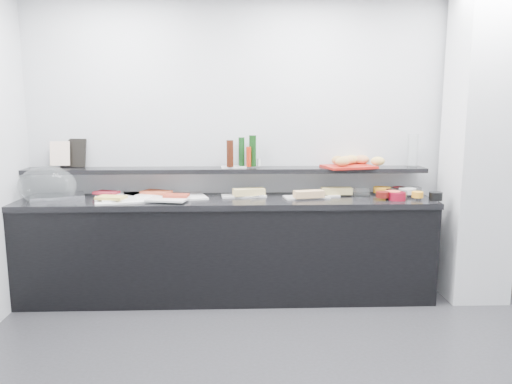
{
  "coord_description": "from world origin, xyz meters",
  "views": [
    {
      "loc": [
        -0.6,
        -2.6,
        1.7
      ],
      "look_at": [
        -0.45,
        1.45,
        1.0
      ],
      "focal_mm": 35.0,
      "sensor_mm": 36.0,
      "label": 1
    }
  ],
  "objects_px": {
    "framed_print": "(73,153)",
    "carafe": "(413,151)",
    "condiment_tray": "(234,167)",
    "cloche_base": "(58,197)",
    "bread_tray": "(349,167)",
    "sandwich_plate_mid": "(306,197)"
  },
  "relations": [
    {
      "from": "framed_print",
      "to": "carafe",
      "type": "xyz_separation_m",
      "value": [
        3.09,
        -0.09,
        0.02
      ]
    },
    {
      "from": "condiment_tray",
      "to": "carafe",
      "type": "distance_m",
      "value": 1.64
    },
    {
      "from": "cloche_base",
      "to": "carafe",
      "type": "relative_size",
      "value": 1.45
    },
    {
      "from": "framed_print",
      "to": "bread_tray",
      "type": "xyz_separation_m",
      "value": [
        2.5,
        -0.13,
        -0.12
      ]
    },
    {
      "from": "cloche_base",
      "to": "condiment_tray",
      "type": "bearing_deg",
      "value": -13.44
    },
    {
      "from": "sandwich_plate_mid",
      "to": "carafe",
      "type": "bearing_deg",
      "value": 1.42
    },
    {
      "from": "cloche_base",
      "to": "framed_print",
      "type": "relative_size",
      "value": 1.67
    },
    {
      "from": "sandwich_plate_mid",
      "to": "bread_tray",
      "type": "height_order",
      "value": "bread_tray"
    },
    {
      "from": "condiment_tray",
      "to": "carafe",
      "type": "relative_size",
      "value": 0.75
    },
    {
      "from": "sandwich_plate_mid",
      "to": "carafe",
      "type": "height_order",
      "value": "carafe"
    },
    {
      "from": "sandwich_plate_mid",
      "to": "bread_tray",
      "type": "distance_m",
      "value": 0.49
    },
    {
      "from": "framed_print",
      "to": "carafe",
      "type": "height_order",
      "value": "carafe"
    },
    {
      "from": "cloche_base",
      "to": "bread_tray",
      "type": "xyz_separation_m",
      "value": [
        2.57,
        0.12,
        0.24
      ]
    },
    {
      "from": "framed_print",
      "to": "condiment_tray",
      "type": "relative_size",
      "value": 1.15
    },
    {
      "from": "cloche_base",
      "to": "sandwich_plate_mid",
      "type": "xyz_separation_m",
      "value": [
        2.17,
        -0.02,
        -0.01
      ]
    },
    {
      "from": "condiment_tray",
      "to": "carafe",
      "type": "bearing_deg",
      "value": -5.02
    },
    {
      "from": "sandwich_plate_mid",
      "to": "condiment_tray",
      "type": "distance_m",
      "value": 0.71
    },
    {
      "from": "framed_print",
      "to": "condiment_tray",
      "type": "distance_m",
      "value": 1.46
    },
    {
      "from": "sandwich_plate_mid",
      "to": "carafe",
      "type": "relative_size",
      "value": 1.32
    },
    {
      "from": "condiment_tray",
      "to": "framed_print",
      "type": "bearing_deg",
      "value": 172.04
    },
    {
      "from": "framed_print",
      "to": "carafe",
      "type": "bearing_deg",
      "value": 8.89
    },
    {
      "from": "condiment_tray",
      "to": "bread_tray",
      "type": "bearing_deg",
      "value": -7.21
    }
  ]
}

